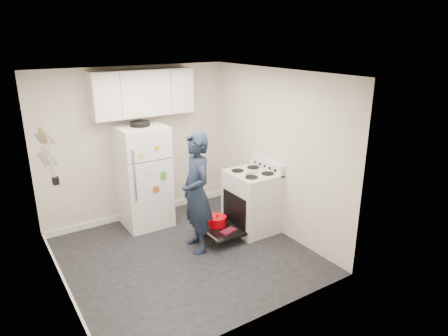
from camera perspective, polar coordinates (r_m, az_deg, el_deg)
room at (r=5.27m, az=-6.46°, el=-0.89°), size 3.21×3.21×2.51m
electric_range at (r=6.27m, az=3.88°, el=-4.82°), size 0.66×0.76×1.10m
open_oven_door at (r=6.13m, az=-0.81°, el=-8.24°), size 0.55×0.72×0.22m
refrigerator at (r=6.45m, az=-11.41°, el=-1.13°), size 0.72×0.74×1.70m
upper_cabinets at (r=6.37m, az=-11.52°, el=10.50°), size 1.60×0.33×0.70m
wall_shelf_rack at (r=5.13m, az=-24.08°, el=2.52°), size 0.14×0.60×0.61m
person at (r=5.56m, az=-3.95°, el=-3.59°), size 0.50×0.68×1.72m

